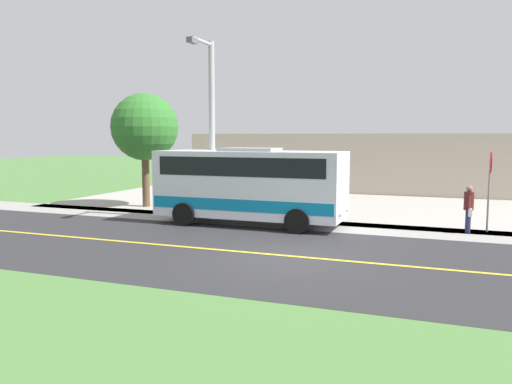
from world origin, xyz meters
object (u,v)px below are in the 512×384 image
(tree_curbside, at_px, (145,127))
(pedestrian_with_bags, at_px, (469,208))
(stop_sign, at_px, (490,177))
(commercial_building, at_px, (361,160))
(shuttle_bus_front, at_px, (250,183))
(street_light_pole, at_px, (210,122))

(tree_curbside, bearing_deg, pedestrian_with_bags, 83.30)
(stop_sign, relative_size, tree_curbside, 0.53)
(tree_curbside, relative_size, commercial_building, 0.26)
(pedestrian_with_bags, height_order, stop_sign, stop_sign)
(pedestrian_with_bags, bearing_deg, shuttle_bus_front, -81.39)
(shuttle_bus_front, relative_size, stop_sign, 2.56)
(street_light_pole, xyz_separation_m, commercial_building, (-16.54, 3.40, -2.20))
(pedestrian_with_bags, height_order, street_light_pole, street_light_pole)
(street_light_pole, bearing_deg, commercial_building, 168.37)
(stop_sign, distance_m, tree_curbside, 15.32)
(pedestrian_with_bags, distance_m, tree_curbside, 14.88)
(pedestrian_with_bags, relative_size, commercial_building, 0.08)
(shuttle_bus_front, bearing_deg, stop_sign, 100.57)
(shuttle_bus_front, height_order, stop_sign, shuttle_bus_front)
(street_light_pole, xyz_separation_m, tree_curbside, (-2.54, -4.75, -0.15))
(pedestrian_with_bags, bearing_deg, commercial_building, -158.04)
(shuttle_bus_front, height_order, commercial_building, commercial_building)
(shuttle_bus_front, bearing_deg, street_light_pole, -101.05)
(stop_sign, distance_m, commercial_building, 16.83)
(shuttle_bus_front, xyz_separation_m, tree_curbside, (-2.90, -6.60, 2.21))
(shuttle_bus_front, distance_m, stop_sign, 8.71)
(tree_curbside, bearing_deg, street_light_pole, 61.91)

